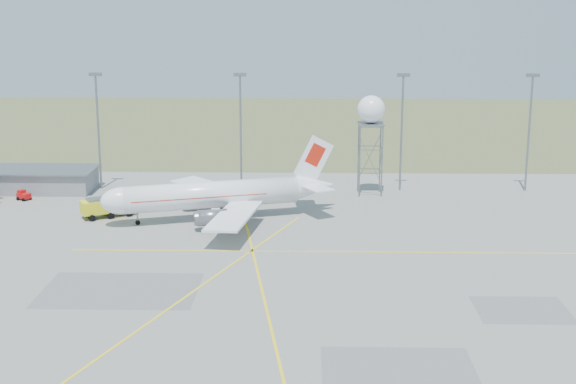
{
  "coord_description": "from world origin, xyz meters",
  "views": [
    {
      "loc": [
        1.53,
        -72.05,
        32.82
      ],
      "look_at": [
        -1.12,
        40.0,
        5.78
      ],
      "focal_mm": 50.0,
      "sensor_mm": 36.0,
      "label": 1
    }
  ],
  "objects_px": {
    "airliner_main": "(215,195)",
    "baggage_tug": "(24,196)",
    "radar_tower": "(370,139)",
    "fire_truck": "(110,207)"
  },
  "relations": [
    {
      "from": "airliner_main",
      "to": "fire_truck",
      "type": "xyz_separation_m",
      "value": [
        -16.57,
        1.02,
        -2.21
      ]
    },
    {
      "from": "radar_tower",
      "to": "baggage_tug",
      "type": "height_order",
      "value": "radar_tower"
    },
    {
      "from": "radar_tower",
      "to": "fire_truck",
      "type": "distance_m",
      "value": 44.93
    },
    {
      "from": "airliner_main",
      "to": "radar_tower",
      "type": "height_order",
      "value": "radar_tower"
    },
    {
      "from": "radar_tower",
      "to": "fire_truck",
      "type": "bearing_deg",
      "value": -159.1
    },
    {
      "from": "airliner_main",
      "to": "baggage_tug",
      "type": "xyz_separation_m",
      "value": [
        -33.57,
        11.21,
        -3.14
      ]
    },
    {
      "from": "fire_truck",
      "to": "baggage_tug",
      "type": "height_order",
      "value": "fire_truck"
    },
    {
      "from": "airliner_main",
      "to": "baggage_tug",
      "type": "distance_m",
      "value": 35.53
    },
    {
      "from": "airliner_main",
      "to": "radar_tower",
      "type": "distance_m",
      "value": 30.45
    },
    {
      "from": "fire_truck",
      "to": "airliner_main",
      "type": "bearing_deg",
      "value": -32.97
    }
  ]
}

